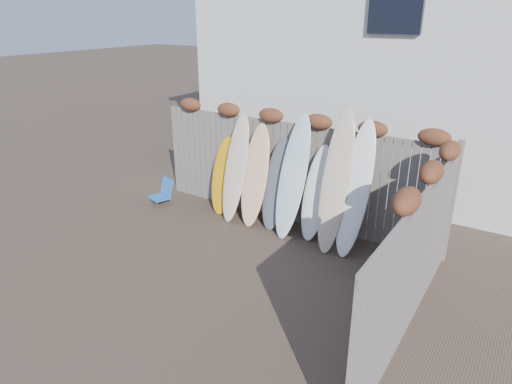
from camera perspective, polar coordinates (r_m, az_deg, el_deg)
The scene contains 15 objects.
ground at distance 7.56m, azimuth -4.99°, elevation -9.93°, with size 80.00×80.00×0.00m, color #493A2D.
back_fence at distance 8.86m, azimuth 4.50°, elevation 3.43°, with size 6.05×0.28×2.24m.
right_fence at distance 6.08m, azimuth 19.46°, elevation -7.16°, with size 0.28×4.40×2.24m.
house at distance 12.09m, azimuth 16.50°, elevation 17.30°, with size 8.50×5.50×6.33m.
beach_chair at distance 10.19m, azimuth -11.54°, elevation -0.02°, with size 0.54×0.55×0.56m.
wooden_crate at distance 6.96m, azimuth 16.60°, elevation -10.49°, with size 0.60×0.50×0.70m, color #635B4A.
lattice_panel at distance 7.27m, azimuth 19.88°, elevation -5.58°, with size 0.04×1.04×1.56m, color #3D3025.
surfboard_0 at distance 9.44m, azimuth -4.06°, elevation 2.04°, with size 0.53×0.07×1.63m, color orange.
surfboard_1 at distance 9.06m, azimuth -2.57°, elevation 3.05°, with size 0.48×0.07×2.20m, color beige.
surfboard_2 at distance 8.86m, azimuth -0.11°, elevation 2.09°, with size 0.53×0.07×2.04m, color #E49871.
surfboard_3 at distance 8.72m, azimuth 2.61°, elevation 1.00°, with size 0.55×0.07×1.81m, color #4F555F.
surfboard_4 at distance 8.38m, azimuth 4.62°, elevation 1.91°, with size 0.54×0.07×2.35m, color silver.
surfboard_5 at distance 8.38m, azimuth 7.54°, elevation -0.14°, with size 0.50×0.07×1.79m, color white.
surfboard_6 at distance 7.96m, azimuth 9.97°, elevation 1.35°, with size 0.50×0.07×2.56m, color beige.
surfboard_7 at distance 7.89m, azimuth 12.33°, elevation 0.34°, with size 0.51×0.07×2.39m, color white.
Camera 1 is at (4.00, -5.05, 3.95)m, focal length 32.00 mm.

